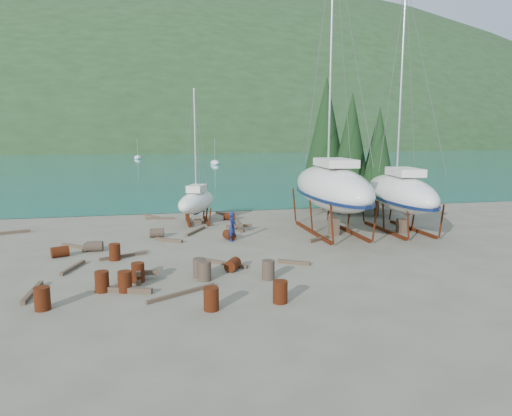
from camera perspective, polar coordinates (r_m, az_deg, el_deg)
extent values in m
plane|color=#5D594A|center=(24.62, -3.94, -6.24)|extent=(600.00, 600.00, 0.00)
plane|color=#187C7B|center=(338.57, -12.10, 7.72)|extent=(700.00, 700.00, 0.00)
ellipsoid|color=#20351A|center=(343.57, -12.11, 7.74)|extent=(800.00, 360.00, 110.00)
cube|color=beige|center=(220.88, -27.61, 6.84)|extent=(6.00, 5.00, 4.00)
cube|color=#A54C2D|center=(220.84, -27.66, 7.56)|extent=(6.60, 5.60, 1.60)
cube|color=beige|center=(214.17, -17.14, 7.42)|extent=(6.00, 5.00, 4.00)
cube|color=#A54C2D|center=(214.13, -17.18, 8.17)|extent=(6.60, 5.60, 1.60)
cube|color=beige|center=(216.15, -3.69, 7.81)|extent=(6.00, 5.00, 4.00)
cube|color=#A54C2D|center=(216.11, -3.70, 8.55)|extent=(6.60, 5.60, 1.60)
cylinder|color=black|center=(39.35, 11.59, 0.55)|extent=(0.36, 0.36, 1.60)
cone|color=black|center=(38.95, 11.82, 7.84)|extent=(3.60, 3.60, 8.40)
cylinder|color=black|center=(38.24, 14.86, 0.00)|extent=(0.36, 0.36, 1.36)
cone|color=black|center=(37.83, 15.12, 6.38)|extent=(3.06, 3.06, 7.14)
cylinder|color=black|center=(40.59, 8.51, 1.06)|extent=(0.36, 0.36, 1.84)
cone|color=black|center=(40.21, 8.70, 9.20)|extent=(4.14, 4.14, 9.66)
cylinder|color=black|center=(41.55, 14.80, 0.76)|extent=(0.36, 0.36, 1.44)
cone|color=black|center=(41.17, 15.06, 6.97)|extent=(3.24, 3.24, 7.56)
ellipsoid|color=white|center=(104.55, -5.16, 5.64)|extent=(2.00, 5.00, 1.40)
cylinder|color=silver|center=(104.42, -5.18, 7.20)|extent=(0.08, 0.08, 5.00)
ellipsoid|color=white|center=(133.71, -14.57, 6.12)|extent=(2.00, 5.00, 1.40)
cylinder|color=silver|center=(133.61, -14.62, 7.34)|extent=(0.08, 0.08, 5.00)
ellipsoid|color=white|center=(30.74, 9.37, 2.55)|extent=(4.52, 12.52, 2.86)
cube|color=#0C183C|center=(30.31, 9.75, 0.57)|extent=(0.42, 2.22, 1.00)
cube|color=silver|center=(30.04, 9.89, 5.61)|extent=(2.25, 3.82, 0.50)
cylinder|color=silver|center=(31.61, 9.37, 18.92)|extent=(0.14, 0.14, 14.73)
cube|color=#602410|center=(30.77, 7.06, -3.00)|extent=(0.18, 6.75, 0.20)
cube|color=#602410|center=(31.69, 11.34, -2.76)|extent=(0.18, 6.75, 0.20)
cube|color=brown|center=(30.56, 9.68, -2.25)|extent=(0.50, 0.80, 1.14)
ellipsoid|color=white|center=(32.45, 17.54, 1.80)|extent=(4.61, 10.68, 2.44)
cube|color=#0C183C|center=(32.11, 17.93, 0.32)|extent=(0.54, 1.88, 1.00)
cube|color=silver|center=(31.87, 18.13, 4.31)|extent=(2.13, 3.32, 0.50)
cylinder|color=silver|center=(32.88, 17.72, 15.04)|extent=(0.14, 0.14, 12.40)
cube|color=#602410|center=(32.34, 15.71, -2.68)|extent=(0.18, 5.68, 0.20)
cube|color=#602410|center=(33.38, 18.90, -2.48)|extent=(0.18, 5.68, 0.20)
cube|color=brown|center=(32.34, 17.81, -2.14)|extent=(0.50, 0.80, 0.91)
ellipsoid|color=white|center=(34.39, -7.42, 0.78)|extent=(4.22, 6.44, 1.59)
cube|color=#0C183C|center=(34.13, -7.36, 0.14)|extent=(0.67, 1.12, 1.00)
cube|color=silver|center=(33.95, -7.41, 2.45)|extent=(1.71, 2.12, 0.50)
cylinder|color=silver|center=(34.35, -7.62, 8.46)|extent=(0.14, 0.14, 7.41)
cube|color=#602410|center=(34.58, -8.49, -1.70)|extent=(0.18, 3.40, 0.20)
cube|color=#602410|center=(34.70, -6.25, -1.62)|extent=(0.18, 3.40, 0.20)
cube|color=brown|center=(34.32, -7.32, -1.67)|extent=(0.50, 0.80, 0.29)
imported|color=navy|center=(28.22, -2.97, -2.33)|extent=(0.71, 0.80, 1.85)
cylinder|color=#602410|center=(19.15, -25.16, -10.21)|extent=(0.58, 0.58, 0.88)
cylinder|color=#602410|center=(26.84, -23.30, -5.04)|extent=(1.03, 0.86, 0.58)
cylinder|color=#602410|center=(17.46, -5.61, -11.23)|extent=(0.58, 0.58, 0.88)
cylinder|color=#602410|center=(35.43, -3.36, -1.04)|extent=(0.97, 0.73, 0.58)
cylinder|color=#2D2823|center=(20.92, 1.54, -7.74)|extent=(0.58, 0.58, 0.88)
cylinder|color=#602410|center=(28.78, -3.36, -3.39)|extent=(0.79, 1.00, 0.58)
cylinder|color=#602410|center=(18.12, 3.04, -10.43)|extent=(0.58, 0.58, 0.88)
cylinder|color=#602410|center=(25.14, -17.24, -5.27)|extent=(0.58, 0.58, 0.88)
cylinder|color=#2D2823|center=(30.08, -12.29, -3.05)|extent=(0.92, 0.65, 0.58)
cylinder|color=#602410|center=(20.36, -18.70, -8.70)|extent=(0.58, 0.58, 0.88)
cylinder|color=#602410|center=(22.32, -2.93, -7.07)|extent=(0.94, 1.05, 0.58)
cylinder|color=#602410|center=(20.07, -16.07, -8.82)|extent=(0.58, 0.58, 0.88)
cylinder|color=#602410|center=(21.19, -14.54, -7.81)|extent=(0.58, 0.58, 0.88)
cylinder|color=#2D2823|center=(27.43, -19.51, -4.53)|extent=(0.92, 0.64, 0.58)
cylinder|color=#2D2823|center=(21.40, -7.10, -7.42)|extent=(0.58, 0.58, 0.88)
cylinder|color=#2D2823|center=(20.87, -6.41, -7.83)|extent=(0.58, 0.58, 0.88)
cube|color=brown|center=(36.49, -11.95, -1.28)|extent=(2.19, 0.51, 0.14)
cube|color=brown|center=(28.80, 7.88, -3.85)|extent=(1.69, 1.16, 0.19)
cube|color=brown|center=(34.55, -27.99, -2.69)|extent=(1.92, 0.79, 0.19)
cube|color=brown|center=(19.30, -9.24, -10.46)|extent=(2.91, 1.73, 0.15)
cube|color=brown|center=(28.18, -20.63, -4.67)|extent=(0.33, 1.69, 0.17)
cube|color=brown|center=(23.31, -3.87, -6.91)|extent=(2.01, 1.95, 0.16)
cube|color=brown|center=(37.74, -4.20, -0.73)|extent=(0.91, 2.00, 0.19)
cube|color=brown|center=(23.48, 4.75, -6.78)|extent=(1.52, 0.99, 0.17)
cube|color=brown|center=(28.74, -10.82, -3.96)|extent=(1.66, 1.27, 0.19)
cube|color=brown|center=(37.54, -12.87, -1.02)|extent=(1.22, 1.83, 0.15)
cube|color=brown|center=(31.16, -7.55, -2.89)|extent=(1.56, 2.57, 0.16)
cube|color=brown|center=(25.66, -16.23, -5.77)|extent=(2.45, 1.11, 0.15)
cube|color=brown|center=(24.22, -21.91, -6.93)|extent=(0.87, 2.22, 0.17)
cube|color=brown|center=(21.20, -26.16, -9.45)|extent=(0.30, 2.54, 0.18)
cube|color=brown|center=(20.10, -16.25, -9.79)|extent=(2.41, 1.06, 0.23)
cube|color=brown|center=(28.58, -21.43, -4.54)|extent=(2.02, 1.79, 0.16)
cube|color=brown|center=(21.63, -14.40, -8.40)|extent=(0.20, 1.80, 0.20)
cube|color=brown|center=(21.57, -14.42, -7.89)|extent=(1.80, 0.20, 0.20)
cube|color=brown|center=(21.52, -14.44, -7.38)|extent=(0.20, 1.80, 0.20)
cube|color=brown|center=(31.61, -2.12, -2.61)|extent=(0.20, 1.80, 0.20)
cube|color=brown|center=(31.57, -2.12, -2.26)|extent=(1.80, 0.20, 0.20)
cube|color=brown|center=(31.53, -2.12, -1.90)|extent=(0.20, 1.80, 0.20)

